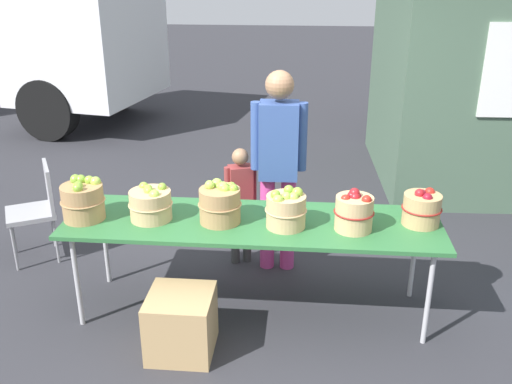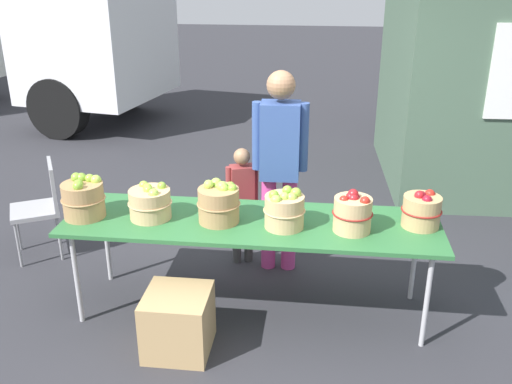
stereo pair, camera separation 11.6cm
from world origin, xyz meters
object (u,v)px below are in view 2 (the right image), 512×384
object	(u,v)px
vendor_adult	(280,158)
child_customer	(242,197)
market_table	(251,225)
apple_basket_red_1	(422,210)
produce_crate	(178,322)
folding_chair	(42,202)
apple_basket_green_2	(219,203)
apple_basket_green_1	(150,203)
apple_basket_green_3	(284,210)
apple_basket_green_0	(83,199)
apple_basket_red_0	(353,213)

from	to	relation	value
vendor_adult	child_customer	size ratio (longest dim) A/B	1.63
market_table	apple_basket_red_1	distance (m)	1.20
produce_crate	apple_basket_red_1	bearing A→B (deg)	19.82
folding_chair	produce_crate	distance (m)	1.95
produce_crate	apple_basket_green_2	bearing A→B (deg)	67.41
produce_crate	market_table	bearing A→B (deg)	50.96
apple_basket_green_1	apple_basket_green_3	bearing A→B (deg)	-2.27
child_customer	apple_basket_green_3	bearing A→B (deg)	97.48
apple_basket_green_3	child_customer	world-z (taller)	child_customer
folding_chair	apple_basket_green_3	bearing A→B (deg)	42.65
apple_basket_green_0	apple_basket_red_1	xyz separation A→B (m)	(2.40, 0.12, -0.02)
apple_basket_green_0	produce_crate	world-z (taller)	apple_basket_green_0
apple_basket_green_2	apple_basket_red_1	xyz separation A→B (m)	(1.42, 0.09, -0.02)
apple_basket_green_3	produce_crate	world-z (taller)	apple_basket_green_3
market_table	apple_basket_green_2	xyz separation A→B (m)	(-0.22, -0.03, 0.18)
folding_chair	apple_basket_green_2	bearing A→B (deg)	39.18
apple_basket_red_0	vendor_adult	xyz separation A→B (m)	(-0.56, 0.75, 0.12)
vendor_adult	folding_chair	distance (m)	2.15
apple_basket_red_1	folding_chair	size ratio (longest dim) A/B	0.33
apple_basket_green_3	child_customer	xyz separation A→B (m)	(-0.41, 0.81, -0.26)
apple_basket_green_1	apple_basket_green_3	distance (m)	0.97
apple_basket_green_3	apple_basket_red_0	distance (m)	0.47
apple_basket_green_1	folding_chair	world-z (taller)	apple_basket_green_1
apple_basket_green_1	apple_basket_red_1	size ratio (longest dim) A/B	1.13
apple_basket_green_2	apple_basket_red_0	distance (m)	0.94
apple_basket_green_1	apple_basket_green_3	xyz separation A→B (m)	(0.97, -0.04, 0.01)
apple_basket_red_0	folding_chair	world-z (taller)	apple_basket_red_0
apple_basket_green_3	vendor_adult	xyz separation A→B (m)	(-0.09, 0.75, 0.12)
apple_basket_green_0	apple_basket_red_1	distance (m)	2.41
apple_basket_green_2	apple_basket_green_3	size ratio (longest dim) A/B	1.05
apple_basket_green_1	child_customer	distance (m)	0.98
apple_basket_red_1	vendor_adult	xyz separation A→B (m)	(-1.04, 0.62, 0.13)
apple_basket_red_0	vendor_adult	distance (m)	0.95
market_table	apple_basket_green_0	world-z (taller)	apple_basket_green_0
apple_basket_red_0	folding_chair	size ratio (longest dim) A/B	0.35
child_customer	apple_basket_red_0	bearing A→B (deg)	117.73
apple_basket_green_2	child_customer	bearing A→B (deg)	86.02
folding_chair	apple_basket_red_0	bearing A→B (deg)	45.73
apple_basket_green_0	produce_crate	size ratio (longest dim) A/B	0.73
apple_basket_red_1	folding_chair	distance (m)	3.22
apple_basket_green_1	apple_basket_green_2	bearing A→B (deg)	0.20
apple_basket_green_3	apple_basket_red_0	world-z (taller)	apple_basket_red_0
apple_basket_red_0	child_customer	size ratio (longest dim) A/B	0.29
apple_basket_green_1	market_table	bearing A→B (deg)	2.80
apple_basket_green_1	apple_basket_red_1	distance (m)	1.92
apple_basket_red_1	child_customer	distance (m)	1.55
apple_basket_green_1	vendor_adult	distance (m)	1.14
apple_basket_green_1	apple_basket_red_0	distance (m)	1.44
apple_basket_green_0	child_customer	bearing A→B (deg)	37.88
apple_basket_green_0	child_customer	size ratio (longest dim) A/B	0.30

